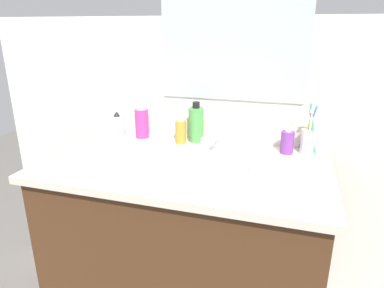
{
  "coord_description": "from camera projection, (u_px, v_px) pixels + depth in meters",
  "views": [
    {
      "loc": [
        0.36,
        -1.09,
        1.26
      ],
      "look_at": [
        0.03,
        0.0,
        0.87
      ],
      "focal_mm": 32.0,
      "sensor_mm": 36.0,
      "label": 1
    }
  ],
  "objects": [
    {
      "name": "backsplash",
      "position": [
        205.0,
        129.0,
        1.47
      ],
      "size": [
        1.02,
        0.02,
        0.09
      ],
      "primitive_type": "cube",
      "color": "beige",
      "rests_on": "countertop"
    },
    {
      "name": "back_wall",
      "position": [
        208.0,
        164.0,
        1.59
      ],
      "size": [
        2.12,
        0.04,
        1.3
      ],
      "primitive_type": "cube",
      "color": "white",
      "rests_on": "ground_plane"
    },
    {
      "name": "bottle_lotion_white",
      "position": [
        118.0,
        127.0,
        1.48
      ],
      "size": [
        0.06,
        0.06,
        0.12
      ],
      "color": "white",
      "rests_on": "countertop"
    },
    {
      "name": "bottle_oil_amber",
      "position": [
        181.0,
        131.0,
        1.42
      ],
      "size": [
        0.04,
        0.04,
        0.12
      ],
      "color": "gold",
      "rests_on": "countertop"
    },
    {
      "name": "faucet",
      "position": [
        217.0,
        145.0,
        1.33
      ],
      "size": [
        0.16,
        0.1,
        0.08
      ],
      "color": "silver",
      "rests_on": "countertop"
    },
    {
      "name": "sink_basin",
      "position": [
        204.0,
        179.0,
        1.17
      ],
      "size": [
        0.35,
        0.35,
        0.11
      ],
      "color": "white",
      "rests_on": "countertop"
    },
    {
      "name": "bottle_toner_green",
      "position": [
        196.0,
        124.0,
        1.43
      ],
      "size": [
        0.06,
        0.06,
        0.17
      ],
      "color": "#4C9E4C",
      "rests_on": "countertop"
    },
    {
      "name": "bottle_soap_pink",
      "position": [
        142.0,
        122.0,
        1.49
      ],
      "size": [
        0.06,
        0.06,
        0.15
      ],
      "color": "#D8338C",
      "rests_on": "countertop"
    },
    {
      "name": "cup_white_ceramic",
      "position": [
        309.0,
        139.0,
        1.3
      ],
      "size": [
        0.07,
        0.07,
        0.19
      ],
      "color": "white",
      "rests_on": "countertop"
    },
    {
      "name": "vanity_cabinet",
      "position": [
        186.0,
        257.0,
        1.37
      ],
      "size": [
        0.98,
        0.54,
        0.77
      ],
      "primitive_type": "cube",
      "color": "#4C2D19",
      "rests_on": "ground_plane"
    },
    {
      "name": "bottle_cream_purple",
      "position": [
        287.0,
        142.0,
        1.3
      ],
      "size": [
        0.05,
        0.05,
        0.1
      ],
      "color": "#7A3899",
      "rests_on": "countertop"
    },
    {
      "name": "countertop",
      "position": [
        185.0,
        165.0,
        1.24
      ],
      "size": [
        1.02,
        0.58,
        0.03
      ],
      "primitive_type": "cube",
      "color": "beige",
      "rests_on": "vanity_cabinet"
    },
    {
      "name": "mirror_panel",
      "position": [
        233.0,
        30.0,
        1.35
      ],
      "size": [
        0.6,
        0.01,
        0.56
      ],
      "primitive_type": "cube",
      "color": "#B2BCC6"
    }
  ]
}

